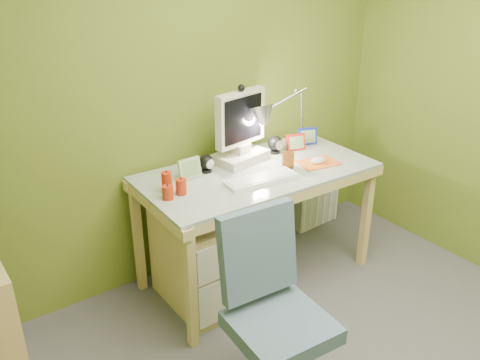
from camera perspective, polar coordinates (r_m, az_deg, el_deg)
wall_back at (r=3.20m, az=-6.37°, el=9.36°), size 3.20×0.01×2.40m
slope_ceiling at (r=1.22m, az=-11.09°, el=15.54°), size 1.10×3.20×1.10m
desk at (r=3.32m, az=1.86°, el=-5.06°), size 1.48×0.77×0.78m
monitor at (r=3.18m, az=0.04°, el=6.85°), size 0.45×0.31×0.57m
speaker_left at (r=3.10m, az=-3.79°, el=1.85°), size 0.11×0.11×0.11m
speaker_right at (r=3.40m, az=3.94°, el=4.00°), size 0.11×0.11×0.12m
keyboard at (r=3.00m, az=2.38°, el=0.10°), size 0.45×0.18×0.02m
mousepad at (r=3.28m, az=8.73°, el=1.92°), size 0.28×0.22×0.01m
mouse at (r=3.27m, az=8.75°, el=2.19°), size 0.13×0.10×0.04m
amber_tumbler at (r=3.18m, az=5.43°, el=2.21°), size 0.08×0.08×0.10m
candle_cluster at (r=2.83m, az=-7.81°, el=-0.53°), size 0.19×0.17×0.12m
photo_frame_red at (r=3.46m, az=6.29°, el=4.24°), size 0.13×0.06×0.11m
photo_frame_blue at (r=3.58m, az=7.54°, el=4.90°), size 0.13×0.07×0.12m
photo_frame_green at (r=3.02m, az=-5.68°, el=1.30°), size 0.15×0.03×0.12m
desk_lamp at (r=3.45m, az=6.18°, el=8.49°), size 0.61×0.37×0.61m
task_chair at (r=2.45m, az=4.61°, el=-15.99°), size 0.53×0.53×0.89m
radiator at (r=4.10m, az=8.19°, el=-2.17°), size 0.42×0.18×0.41m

